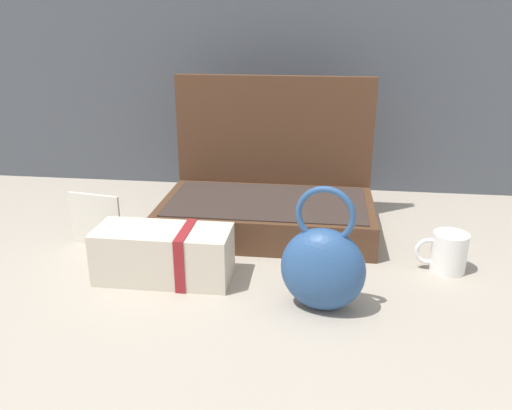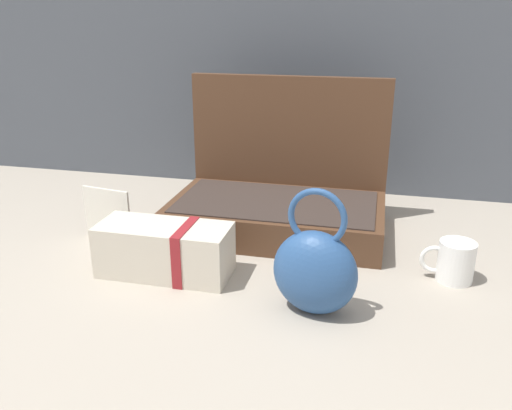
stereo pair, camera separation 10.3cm
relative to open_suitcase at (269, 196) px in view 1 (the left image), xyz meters
name	(u,v)px [view 1 (the left image)]	position (x,y,z in m)	size (l,w,h in m)	color
ground_plane	(257,268)	(0.00, -0.23, -0.08)	(6.00, 6.00, 0.00)	#9E9384
open_suitcase	(269,196)	(0.00, 0.00, 0.00)	(0.51, 0.31, 0.36)	#4C301E
teal_pouch_handbag	(323,267)	(0.13, -0.37, 0.00)	(0.17, 0.12, 0.23)	#284C7F
cream_toiletry_bag	(165,254)	(-0.18, -0.30, -0.03)	(0.27, 0.12, 0.11)	beige
coffee_mug	(448,252)	(0.39, -0.19, -0.04)	(0.11, 0.07, 0.08)	white
info_card_left	(96,220)	(-0.38, -0.17, -0.02)	(0.12, 0.01, 0.12)	silver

